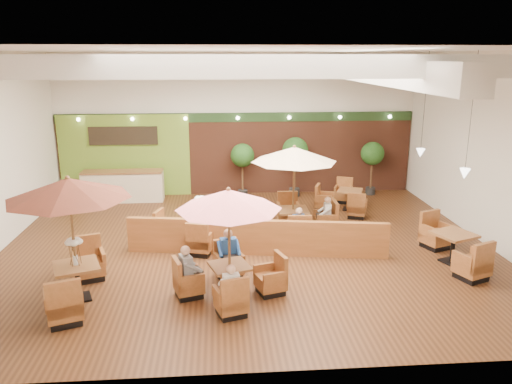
{
  "coord_description": "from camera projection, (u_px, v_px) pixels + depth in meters",
  "views": [
    {
      "loc": [
        -0.79,
        -13.55,
        5.33
      ],
      "look_at": [
        0.3,
        0.5,
        1.5
      ],
      "focal_mm": 35.0,
      "sensor_mm": 36.0,
      "label": 1
    }
  ],
  "objects": [
    {
      "name": "room",
      "position": [
        252.0,
        116.0,
        14.73
      ],
      "size": [
        14.04,
        14.0,
        5.52
      ],
      "color": "#381E0F",
      "rests_on": "ground"
    },
    {
      "name": "table_1",
      "position": [
        229.0,
        223.0,
        11.1
      ],
      "size": [
        2.66,
        2.66,
        2.58
      ],
      "rotation": [
        0.0,
        0.0,
        0.31
      ],
      "color": "brown",
      "rests_on": "ground"
    },
    {
      "name": "table_2",
      "position": [
        294.0,
        175.0,
        15.02
      ],
      "size": [
        2.73,
        2.73,
        2.8
      ],
      "rotation": [
        0.0,
        0.0,
        -0.02
      ],
      "color": "brown",
      "rests_on": "ground"
    },
    {
      "name": "diner_3",
      "position": [
        298.0,
        222.0,
        14.34
      ],
      "size": [
        0.37,
        0.31,
        0.72
      ],
      "rotation": [
        0.0,
        0.0,
        0.13
      ],
      "color": "#224C95",
      "rests_on": "ground"
    },
    {
      "name": "diner_2",
      "position": [
        188.0,
        266.0,
        11.3
      ],
      "size": [
        0.41,
        0.44,
        0.78
      ],
      "rotation": [
        0.0,
        0.0,
        5.11
      ],
      "color": "gray",
      "rests_on": "ground"
    },
    {
      "name": "topiary_2",
      "position": [
        372.0,
        156.0,
        19.57
      ],
      "size": [
        0.91,
        0.91,
        2.12
      ],
      "color": "black",
      "rests_on": "ground"
    },
    {
      "name": "topiary_0",
      "position": [
        242.0,
        157.0,
        19.19
      ],
      "size": [
        0.91,
        0.91,
        2.12
      ],
      "color": "black",
      "rests_on": "ground"
    },
    {
      "name": "booth_divider",
      "position": [
        256.0,
        237.0,
        13.79
      ],
      "size": [
        7.18,
        1.27,
        1.0
      ],
      "primitive_type": "cube",
      "rotation": [
        0.0,
        0.0,
        -0.15
      ],
      "color": "brown",
      "rests_on": "ground"
    },
    {
      "name": "diner_1",
      "position": [
        229.0,
        249.0,
        12.27
      ],
      "size": [
        0.42,
        0.36,
        0.79
      ],
      "rotation": [
        0.0,
        0.0,
        3.31
      ],
      "color": "#224C95",
      "rests_on": "ground"
    },
    {
      "name": "table_4",
      "position": [
        453.0,
        248.0,
        13.28
      ],
      "size": [
        1.22,
        2.99,
        1.05
      ],
      "rotation": [
        0.0,
        0.0,
        0.38
      ],
      "color": "brown",
      "rests_on": "ground"
    },
    {
      "name": "table_0",
      "position": [
        70.0,
        207.0,
        10.8
      ],
      "size": [
        2.68,
        3.01,
        2.89
      ],
      "rotation": [
        0.0,
        0.0,
        0.35
      ],
      "color": "brown",
      "rests_on": "ground"
    },
    {
      "name": "topiary_1",
      "position": [
        295.0,
        153.0,
        19.3
      ],
      "size": [
        1.01,
        1.01,
        2.34
      ],
      "color": "black",
      "rests_on": "ground"
    },
    {
      "name": "diner_0",
      "position": [
        231.0,
        284.0,
        10.47
      ],
      "size": [
        0.37,
        0.32,
        0.71
      ],
      "rotation": [
        0.0,
        0.0,
        0.16
      ],
      "color": "white",
      "rests_on": "ground"
    },
    {
      "name": "table_3",
      "position": [
        192.0,
        227.0,
        14.74
      ],
      "size": [
        1.94,
        2.77,
        1.56
      ],
      "rotation": [
        0.0,
        0.0,
        -0.29
      ],
      "color": "brown",
      "rests_on": "ground"
    },
    {
      "name": "service_counter",
      "position": [
        123.0,
        186.0,
        18.92
      ],
      "size": [
        3.0,
        0.75,
        1.18
      ],
      "color": "beige",
      "rests_on": "ground"
    },
    {
      "name": "diner_4",
      "position": [
        326.0,
        211.0,
        15.4
      ],
      "size": [
        0.3,
        0.37,
        0.72
      ],
      "rotation": [
        0.0,
        0.0,
        1.47
      ],
      "color": "white",
      "rests_on": "ground"
    },
    {
      "name": "table_5",
      "position": [
        342.0,
        200.0,
        17.89
      ],
      "size": [
        1.86,
        2.64,
        0.93
      ],
      "rotation": [
        0.0,
        0.0,
        -0.37
      ],
      "color": "brown",
      "rests_on": "ground"
    }
  ]
}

